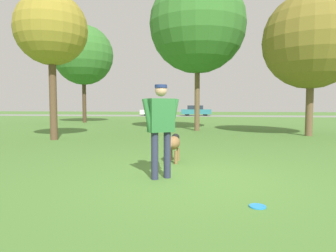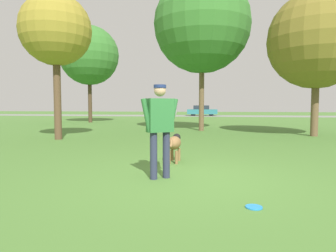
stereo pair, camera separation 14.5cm
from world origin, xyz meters
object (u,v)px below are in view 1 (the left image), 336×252
Objects in this scene: tree_near_left at (51,30)px; parked_car_white at (155,111)px; tree_far_left at (83,55)px; dog at (174,143)px; tree_mid_center at (198,25)px; parked_car_teal at (196,111)px; frisbee at (258,206)px; person at (161,123)px; tree_near_right at (312,41)px.

tree_near_left is 28.52m from parked_car_white.
dog is at bearing -60.23° from tree_far_left.
parked_car_teal is at bearing 92.52° from tree_mid_center.
tree_far_left is 1.35× the size of tree_near_left.
frisbee is at bearing -60.85° from tree_far_left.
tree_mid_center is 2.03× the size of parked_car_teal.
frisbee is at bearing -46.45° from tree_near_left.
tree_mid_center is at bearing -74.26° from parked_car_white.
frisbee is at bearing -77.54° from person.
tree_near_left is (3.72, -11.55, -1.04)m from tree_far_left.
tree_near_right is (3.71, 9.83, 4.09)m from frisbee.
frisbee is 21.78m from tree_far_left.
person reaches higher than parked_car_teal.
tree_near_right is at bearing -31.66° from tree_far_left.
tree_far_left is at bearing 119.15° from frisbee.
tree_near_right is 28.02m from parked_car_white.
tree_mid_center is 1.30× the size of tree_near_right.
parked_car_teal is at bearing 103.14° from tree_near_right.
person is 0.22× the size of tree_far_left.
tree_mid_center reaches higher than parked_car_white.
parked_car_white is (-6.19, 33.85, -0.39)m from person.
tree_near_right is (5.20, 8.48, 3.09)m from person.
tree_near_right is 1.60× the size of parked_car_white.
person is at bearing -79.35° from parked_car_white.
tree_far_left is (-9.06, 6.53, -0.27)m from tree_mid_center.
parked_car_teal is at bearing 3.68° from parked_car_white.
tree_mid_center reaches higher than person.
tree_far_left reaches higher than parked_car_teal.
tree_far_left is (-8.86, 15.49, 4.79)m from dog.
dog is 0.13× the size of tree_mid_center.
tree_near_right is at bearing 23.22° from person.
tree_mid_center reaches higher than tree_near_right.
parked_car_teal is (-1.04, 23.58, -4.83)m from tree_mid_center.
dog is 32.54m from parked_car_teal.
tree_far_left reaches higher than tree_near_left.
tree_far_left is 1.91× the size of parked_car_teal.
person is 0.43× the size of parked_car_teal.
person is 0.27× the size of tree_near_right.
parked_car_white is (-1.09, 28.27, -3.56)m from tree_near_left.
person reaches higher than parked_car_white.
tree_near_left is at bearing 53.47° from dog.
parked_car_teal is at bearing 2.45° from dog.
dog is 7.48m from tree_near_left.
frisbee is at bearing -88.34° from parked_car_teal.
parked_car_white is at bearing 65.08° from person.
dog is 0.18× the size of tree_near_left.
parked_car_white is at bearing -178.64° from parked_car_teal.
tree_mid_center is 1.44× the size of tree_near_left.
tree_mid_center is at bearing -35.81° from tree_far_left.
tree_near_left is at bearing -136.76° from tree_mid_center.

